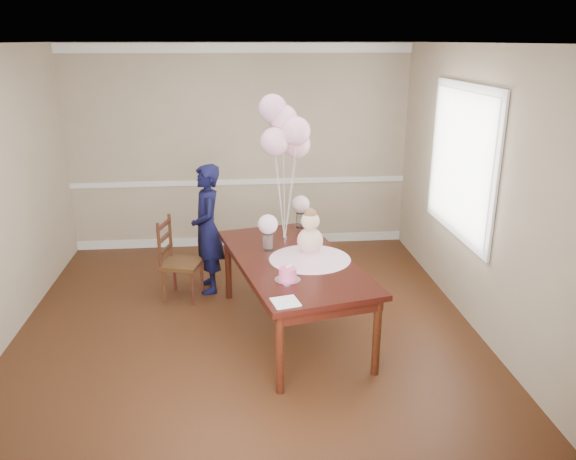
% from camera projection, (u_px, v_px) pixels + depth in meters
% --- Properties ---
extents(floor, '(4.50, 5.00, 0.00)m').
position_uv_depth(floor, '(247.00, 331.00, 5.53)').
color(floor, black).
rests_on(floor, ground).
extents(ceiling, '(4.50, 5.00, 0.02)m').
position_uv_depth(ceiling, '(240.00, 43.00, 4.67)').
color(ceiling, white).
rests_on(ceiling, wall_back).
extents(wall_back, '(4.50, 0.02, 2.70)m').
position_uv_depth(wall_back, '(240.00, 149.00, 7.46)').
color(wall_back, tan).
rests_on(wall_back, floor).
extents(wall_front, '(4.50, 0.02, 2.70)m').
position_uv_depth(wall_front, '(255.00, 336.00, 2.74)').
color(wall_front, tan).
rests_on(wall_front, floor).
extents(wall_right, '(0.02, 5.00, 2.70)m').
position_uv_depth(wall_right, '(482.00, 193.00, 5.30)').
color(wall_right, tan).
rests_on(wall_right, floor).
extents(chair_rail_trim, '(4.50, 0.02, 0.07)m').
position_uv_depth(chair_rail_trim, '(241.00, 182.00, 7.59)').
color(chair_rail_trim, white).
rests_on(chair_rail_trim, wall_back).
extents(crown_molding, '(4.50, 0.02, 0.12)m').
position_uv_depth(crown_molding, '(237.00, 48.00, 7.03)').
color(crown_molding, white).
rests_on(crown_molding, wall_back).
extents(baseboard_trim, '(4.50, 0.02, 0.12)m').
position_uv_depth(baseboard_trim, '(242.00, 240.00, 7.86)').
color(baseboard_trim, white).
rests_on(baseboard_trim, floor).
extents(window_frame, '(0.02, 1.66, 1.56)m').
position_uv_depth(window_frame, '(461.00, 162.00, 5.71)').
color(window_frame, white).
rests_on(window_frame, wall_right).
extents(window_blinds, '(0.01, 1.50, 1.40)m').
position_uv_depth(window_blinds, '(460.00, 162.00, 5.71)').
color(window_blinds, silver).
rests_on(window_blinds, wall_right).
extents(dining_table_top, '(1.45, 2.21, 0.05)m').
position_uv_depth(dining_table_top, '(293.00, 261.00, 5.31)').
color(dining_table_top, black).
rests_on(dining_table_top, table_leg_fl).
extents(table_apron, '(1.32, 2.09, 0.10)m').
position_uv_depth(table_apron, '(293.00, 269.00, 5.33)').
color(table_apron, black).
rests_on(table_apron, table_leg_fl).
extents(table_leg_fl, '(0.09, 0.09, 0.71)m').
position_uv_depth(table_leg_fl, '(280.00, 354.00, 4.46)').
color(table_leg_fl, black).
rests_on(table_leg_fl, floor).
extents(table_leg_fr, '(0.09, 0.09, 0.71)m').
position_uv_depth(table_leg_fr, '(377.00, 337.00, 4.72)').
color(table_leg_fr, black).
rests_on(table_leg_fr, floor).
extents(table_leg_bl, '(0.09, 0.09, 0.71)m').
position_uv_depth(table_leg_bl, '(228.00, 268.00, 6.15)').
color(table_leg_bl, black).
rests_on(table_leg_bl, floor).
extents(table_leg_br, '(0.09, 0.09, 0.71)m').
position_uv_depth(table_leg_br, '(302.00, 259.00, 6.40)').
color(table_leg_br, black).
rests_on(table_leg_br, floor).
extents(baby_skirt, '(0.93, 0.93, 0.10)m').
position_uv_depth(baby_skirt, '(310.00, 254.00, 5.28)').
color(baby_skirt, '#FFBBD8').
rests_on(baby_skirt, dining_table_top).
extents(baby_torso, '(0.24, 0.24, 0.24)m').
position_uv_depth(baby_torso, '(310.00, 241.00, 5.24)').
color(baby_torso, '#FC9FBB').
rests_on(baby_torso, baby_skirt).
extents(baby_head, '(0.17, 0.17, 0.17)m').
position_uv_depth(baby_head, '(310.00, 221.00, 5.18)').
color(baby_head, '#FFD3AF').
rests_on(baby_head, baby_torso).
extents(baby_hair, '(0.12, 0.12, 0.12)m').
position_uv_depth(baby_hair, '(310.00, 215.00, 5.16)').
color(baby_hair, brown).
rests_on(baby_hair, baby_head).
extents(cake_platter, '(0.27, 0.27, 0.01)m').
position_uv_depth(cake_platter, '(288.00, 280.00, 4.83)').
color(cake_platter, '#B8B8BD').
rests_on(cake_platter, dining_table_top).
extents(birthday_cake, '(0.18, 0.18, 0.10)m').
position_uv_depth(birthday_cake, '(288.00, 274.00, 4.81)').
color(birthday_cake, '#FF5094').
rests_on(birthday_cake, cake_platter).
extents(cake_flower_a, '(0.03, 0.03, 0.03)m').
position_uv_depth(cake_flower_a, '(288.00, 267.00, 4.79)').
color(cake_flower_a, white).
rests_on(cake_flower_a, birthday_cake).
extents(cake_flower_b, '(0.03, 0.03, 0.03)m').
position_uv_depth(cake_flower_b, '(290.00, 265.00, 4.82)').
color(cake_flower_b, white).
rests_on(cake_flower_b, birthday_cake).
extents(rose_vase_near, '(0.12, 0.12, 0.16)m').
position_uv_depth(rose_vase_near, '(268.00, 242.00, 5.50)').
color(rose_vase_near, white).
rests_on(rose_vase_near, dining_table_top).
extents(roses_near, '(0.19, 0.19, 0.19)m').
position_uv_depth(roses_near, '(268.00, 224.00, 5.44)').
color(roses_near, white).
rests_on(roses_near, rose_vase_near).
extents(rose_vase_far, '(0.12, 0.12, 0.16)m').
position_uv_depth(rose_vase_far, '(301.00, 220.00, 6.17)').
color(rose_vase_far, silver).
rests_on(rose_vase_far, dining_table_top).
extents(roses_far, '(0.19, 0.19, 0.19)m').
position_uv_depth(roses_far, '(301.00, 204.00, 6.11)').
color(roses_far, beige).
rests_on(roses_far, rose_vase_far).
extents(napkin, '(0.24, 0.24, 0.01)m').
position_uv_depth(napkin, '(285.00, 302.00, 4.42)').
color(napkin, white).
rests_on(napkin, dining_table_top).
extents(balloon_weight, '(0.05, 0.05, 0.02)m').
position_uv_depth(balloon_weight, '(285.00, 238.00, 5.83)').
color(balloon_weight, silver).
rests_on(balloon_weight, dining_table_top).
extents(balloon_a, '(0.28, 0.28, 0.28)m').
position_uv_depth(balloon_a, '(275.00, 142.00, 5.48)').
color(balloon_a, '#FFB4D3').
rests_on(balloon_a, balloon_ribbon_a).
extents(balloon_b, '(0.28, 0.28, 0.28)m').
position_uv_depth(balloon_b, '(296.00, 131.00, 5.46)').
color(balloon_b, '#FFB4D5').
rests_on(balloon_b, balloon_ribbon_b).
extents(balloon_c, '(0.28, 0.28, 0.28)m').
position_uv_depth(balloon_c, '(283.00, 119.00, 5.54)').
color(balloon_c, '#F8AFC3').
rests_on(balloon_c, balloon_ribbon_c).
extents(balloon_d, '(0.28, 0.28, 0.28)m').
position_uv_depth(balloon_d, '(273.00, 109.00, 5.49)').
color(balloon_d, '#E5A2C4').
rests_on(balloon_d, balloon_ribbon_d).
extents(balloon_e, '(0.28, 0.28, 0.28)m').
position_uv_depth(balloon_e, '(296.00, 144.00, 5.64)').
color(balloon_e, '#FFB4C2').
rests_on(balloon_e, balloon_ribbon_e).
extents(balloon_ribbon_a, '(0.09, 0.02, 0.85)m').
position_uv_depth(balloon_ribbon_a, '(280.00, 199.00, 5.68)').
color(balloon_ribbon_a, white).
rests_on(balloon_ribbon_a, balloon_weight).
extents(balloon_ribbon_b, '(0.11, 0.03, 0.95)m').
position_uv_depth(balloon_ribbon_b, '(290.00, 194.00, 5.67)').
color(balloon_ribbon_b, white).
rests_on(balloon_ribbon_b, balloon_weight).
extents(balloon_ribbon_c, '(0.01, 0.10, 1.05)m').
position_uv_depth(balloon_ribbon_c, '(284.00, 187.00, 5.71)').
color(balloon_ribbon_c, white).
rests_on(balloon_ribbon_c, balloon_weight).
extents(balloon_ribbon_d, '(0.11, 0.09, 1.15)m').
position_uv_depth(balloon_ribbon_d, '(279.00, 183.00, 5.69)').
color(balloon_ribbon_d, silver).
rests_on(balloon_ribbon_d, balloon_weight).
extents(balloon_ribbon_e, '(0.12, 0.10, 0.79)m').
position_uv_depth(balloon_ribbon_e, '(290.00, 199.00, 5.76)').
color(balloon_ribbon_e, white).
rests_on(balloon_ribbon_e, balloon_weight).
extents(dining_chair_seat, '(0.48, 0.48, 0.04)m').
position_uv_depth(dining_chair_seat, '(182.00, 264.00, 6.13)').
color(dining_chair_seat, '#3E2310').
rests_on(dining_chair_seat, chair_leg_fl).
extents(chair_leg_fl, '(0.04, 0.04, 0.39)m').
position_uv_depth(chair_leg_fl, '(164.00, 286.00, 6.08)').
color(chair_leg_fl, '#3D2110').
rests_on(chair_leg_fl, floor).
extents(chair_leg_fr, '(0.04, 0.04, 0.39)m').
position_uv_depth(chair_leg_fr, '(192.00, 289.00, 6.02)').
color(chair_leg_fr, '#3A1710').
rests_on(chair_leg_fr, floor).
extents(chair_leg_bl, '(0.04, 0.04, 0.39)m').
position_uv_depth(chair_leg_bl, '(175.00, 275.00, 6.38)').
color(chair_leg_bl, '#3E1410').
rests_on(chair_leg_bl, floor).
extents(chair_leg_br, '(0.04, 0.04, 0.39)m').
position_uv_depth(chair_leg_br, '(202.00, 277.00, 6.33)').
color(chair_leg_br, '#3E1911').
rests_on(chair_leg_br, floor).
extents(chair_back_post_l, '(0.04, 0.04, 0.50)m').
position_uv_depth(chair_back_post_l, '(159.00, 246.00, 5.93)').
color(chair_back_post_l, '#36180E').
rests_on(chair_back_post_l, dining_chair_seat).
extents(chair_back_post_r, '(0.04, 0.04, 0.50)m').
position_uv_depth(chair_back_post_r, '(170.00, 236.00, 6.23)').
color(chair_back_post_r, '#3B1E10').
rests_on(chair_back_post_r, dining_chair_seat).
extents(chair_slat_low, '(0.12, 0.35, 0.04)m').
position_uv_depth(chair_slat_low, '(166.00, 250.00, 6.11)').
color(chair_slat_low, '#321B0D').
rests_on(chair_slat_low, dining_chair_seat).
extents(chair_slat_mid, '(0.12, 0.35, 0.04)m').
position_uv_depth(chair_slat_mid, '(165.00, 237.00, 6.07)').
color(chair_slat_mid, '#391D0F').
rests_on(chair_slat_mid, dining_chair_seat).
extents(chair_slat_top, '(0.12, 0.35, 0.04)m').
position_uv_depth(chair_slat_top, '(164.00, 225.00, 6.02)').
color(chair_slat_top, '#39170F').
rests_on(chair_slat_top, dining_chair_seat).
extents(woman, '(0.43, 0.58, 1.46)m').
position_uv_depth(woman, '(207.00, 229.00, 6.24)').
color(woman, black).
rests_on(woman, floor).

